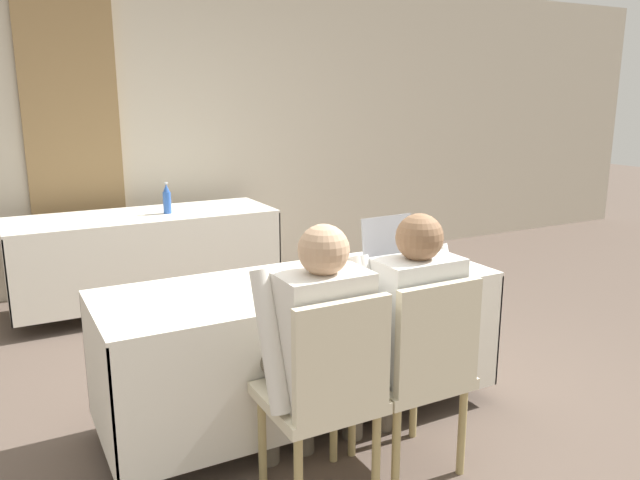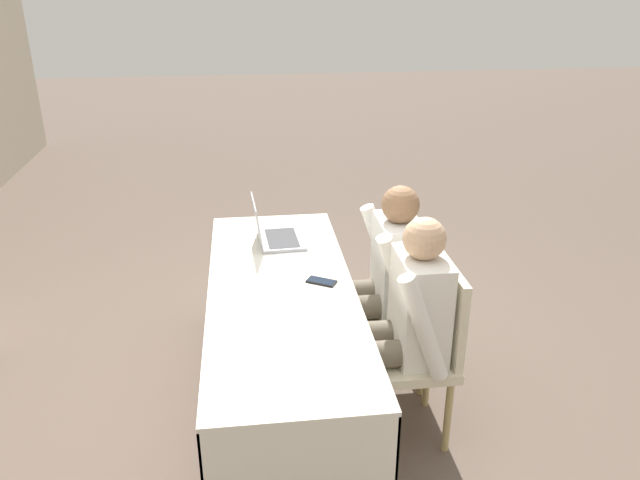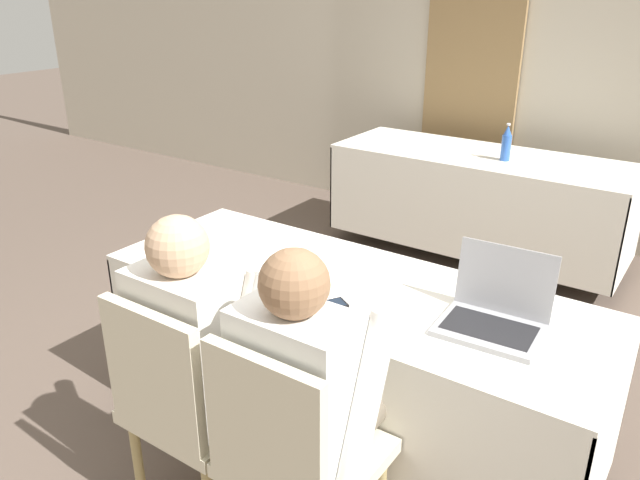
{
  "view_description": "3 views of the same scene",
  "coord_description": "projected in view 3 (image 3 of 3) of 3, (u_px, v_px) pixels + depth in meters",
  "views": [
    {
      "loc": [
        -1.32,
        -2.65,
        1.65
      ],
      "look_at": [
        0.0,
        -0.19,
        1.0
      ],
      "focal_mm": 35.0,
      "sensor_mm": 36.0,
      "label": 1
    },
    {
      "loc": [
        -2.74,
        0.15,
        2.19
      ],
      "look_at": [
        0.0,
        -0.19,
        1.0
      ],
      "focal_mm": 35.0,
      "sensor_mm": 36.0,
      "label": 2
    },
    {
      "loc": [
        1.14,
        -1.85,
        1.84
      ],
      "look_at": [
        0.0,
        -0.19,
        1.0
      ],
      "focal_mm": 35.0,
      "sensor_mm": 36.0,
      "label": 3
    }
  ],
  "objects": [
    {
      "name": "chair_near_left",
      "position": [
        186.0,
        401.0,
        2.12
      ],
      "size": [
        0.44,
        0.44,
        0.92
      ],
      "rotation": [
        0.0,
        0.0,
        3.14
      ],
      "color": "tan",
      "rests_on": "ground_plane"
    },
    {
      "name": "cell_phone",
      "position": [
        327.0,
        306.0,
        2.24
      ],
      "size": [
        0.14,
        0.16,
        0.01
      ],
      "rotation": [
        0.0,
        0.0,
        -0.54
      ],
      "color": "black",
      "rests_on": "conference_table_near"
    },
    {
      "name": "conference_table_far",
      "position": [
        480.0,
        180.0,
        4.29
      ],
      "size": [
        2.0,
        0.72,
        0.75
      ],
      "color": "white",
      "rests_on": "ground_plane"
    },
    {
      "name": "person_checkered_shirt",
      "position": [
        205.0,
        348.0,
        2.14
      ],
      "size": [
        0.5,
        0.52,
        1.18
      ],
      "rotation": [
        0.0,
        0.0,
        3.14
      ],
      "color": "#665B4C",
      "rests_on": "ground_plane"
    },
    {
      "name": "ground_plane",
      "position": [
        345.0,
        437.0,
        2.71
      ],
      "size": [
        24.0,
        24.0,
        0.0
      ],
      "primitive_type": "plane",
      "color": "brown"
    },
    {
      "name": "wall_back",
      "position": [
        568.0,
        55.0,
        4.36
      ],
      "size": [
        12.0,
        0.06,
        2.7
      ],
      "color": "beige",
      "rests_on": "ground_plane"
    },
    {
      "name": "laptop",
      "position": [
        494.0,
        315.0,
        2.1
      ],
      "size": [
        0.35,
        0.3,
        0.26
      ],
      "rotation": [
        0.0,
        0.0,
        0.05
      ],
      "color": "#99999E",
      "rests_on": "conference_table_near"
    },
    {
      "name": "chair_near_right",
      "position": [
        292.0,
        454.0,
        1.89
      ],
      "size": [
        0.44,
        0.44,
        0.92
      ],
      "rotation": [
        0.0,
        0.0,
        3.14
      ],
      "color": "tan",
      "rests_on": "ground_plane"
    },
    {
      "name": "water_bottle",
      "position": [
        506.0,
        144.0,
        4.03
      ],
      "size": [
        0.06,
        0.06,
        0.24
      ],
      "color": "#2D5BB7",
      "rests_on": "conference_table_far"
    },
    {
      "name": "curtain_panel",
      "position": [
        473.0,
        54.0,
        4.67
      ],
      "size": [
        0.74,
        0.04,
        2.65
      ],
      "color": "olive",
      "rests_on": "ground_plane"
    },
    {
      "name": "paper_beside_laptop",
      "position": [
        402.0,
        323.0,
        2.14
      ],
      "size": [
        0.21,
        0.3,
        0.0
      ],
      "rotation": [
        0.0,
        0.0,
        0.01
      ],
      "color": "white",
      "rests_on": "conference_table_near"
    },
    {
      "name": "person_white_shirt",
      "position": [
        312.0,
        393.0,
        1.9
      ],
      "size": [
        0.5,
        0.52,
        1.18
      ],
      "rotation": [
        0.0,
        0.0,
        3.14
      ],
      "color": "#665B4C",
      "rests_on": "ground_plane"
    },
    {
      "name": "conference_table_near",
      "position": [
        347.0,
        325.0,
        2.49
      ],
      "size": [
        2.0,
        0.72,
        0.75
      ],
      "color": "white",
      "rests_on": "ground_plane"
    }
  ]
}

